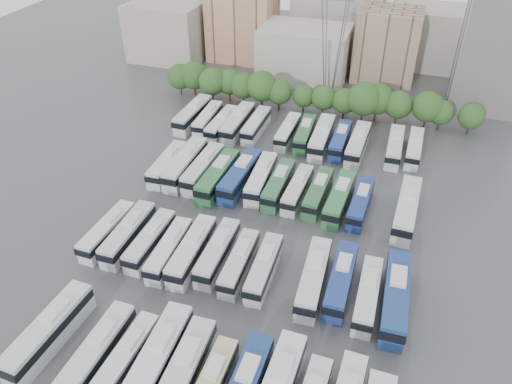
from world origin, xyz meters
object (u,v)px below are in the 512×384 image
(bus_r1_s7, at_px, (239,262))
(bus_r2_s5, at_px, (240,176))
(bus_r3_s7, at_px, (305,134))
(bus_r3_s10, at_px, (358,144))
(bus_r0_s4, at_px, (97,353))
(bus_r3_s6, at_px, (288,131))
(bus_r1_s12, at_px, (368,295))
(bus_r2_s2, at_px, (185,164))
(bus_r2_s3, at_px, (203,168))
(apartment_tower, at_px, (498,45))
(bus_r2_s7, at_px, (279,184))
(bus_r0_s7, at_px, (183,374))
(bus_r3_s12, at_px, (395,146))
(bus_r1_s4, at_px, (169,250))
(bus_r3_s1, at_px, (208,119))
(bus_r2_s1, at_px, (167,164))
(bus_r2_s8, at_px, (298,189))
(bus_r1_s13, at_px, (395,297))
(bus_r3_s13, at_px, (414,148))
(bus_r1_s5, at_px, (192,251))
(bus_r1_s2, at_px, (128,234))
(bus_r2_s11, at_px, (361,203))
(bus_r3_s9, at_px, (340,140))
(bus_r3_s3, at_px, (238,123))
(bus_r3_s2, at_px, (222,124))
(bus_r1_s11, at_px, (341,280))
(electricity_pylon, at_px, (335,12))
(bus_r0_s5, at_px, (127,358))
(bus_r2_s6, at_px, (261,178))
(bus_r1_s8, at_px, (264,268))
(bus_r2_s10, at_px, (340,198))
(bus_r1_s6, at_px, (218,252))
(bus_r3_s4, at_px, (256,125))
(bus_r2_s9, at_px, (318,192))
(bus_r2_s13, at_px, (407,209))
(bus_r0_s6, at_px, (157,361))
(bus_r3_s8, at_px, (322,137))
(bus_r2_s4, at_px, (218,176))
(bus_r1_s1, at_px, (108,231))
(bus_r1_s3, at_px, (150,240))

(bus_r1_s7, bearing_deg, bus_r2_s5, 107.92)
(bus_r3_s7, height_order, bus_r3_s10, bus_r3_s10)
(bus_r0_s4, bearing_deg, bus_r3_s6, 84.21)
(bus_r1_s12, relative_size, bus_r2_s2, 0.84)
(bus_r0_s4, relative_size, bus_r2_s3, 0.97)
(apartment_tower, height_order, bus_r2_s7, apartment_tower)
(bus_r0_s7, bearing_deg, bus_r3_s12, 71.68)
(bus_r1_s4, height_order, bus_r3_s1, bus_r3_s1)
(bus_r2_s1, bearing_deg, bus_r2_s8, -2.31)
(bus_r1_s13, bearing_deg, bus_r3_s13, 88.57)
(bus_r1_s5, distance_m, bus_r2_s1, 22.72)
(bus_r1_s2, distance_m, bus_r2_s7, 24.66)
(bus_r2_s11, distance_m, bus_r3_s9, 19.22)
(bus_r3_s1, distance_m, bus_r3_s13, 39.47)
(bus_r1_s5, xyz_separation_m, bus_r3_s3, (-6.58, 36.30, 0.10))
(bus_r1_s5, xyz_separation_m, bus_r3_s2, (-9.46, 35.24, -0.11))
(bus_r1_s7, bearing_deg, apartment_tower, 62.03)
(apartment_tower, bearing_deg, bus_r1_s11, -106.78)
(bus_r3_s2, bearing_deg, bus_r3_s12, 4.35)
(bus_r1_s12, relative_size, bus_r3_s13, 1.00)
(electricity_pylon, xyz_separation_m, bus_r0_s5, (-6.90, -73.96, -16.98))
(bus_r2_s6, relative_size, bus_r3_s13, 1.09)
(bus_r1_s8, xyz_separation_m, bus_r2_s1, (-23.03, 18.68, 0.07))
(bus_r2_s10, bearing_deg, bus_r2_s11, 2.95)
(bus_r1_s6, relative_size, bus_r2_s11, 1.03)
(bus_r2_s6, bearing_deg, bus_r0_s7, -87.52)
(bus_r1_s5, height_order, bus_r1_s12, bus_r1_s5)
(bus_r1_s11, xyz_separation_m, bus_r2_s7, (-13.27, 17.89, -0.04))
(bus_r0_s4, distance_m, bus_r3_s4, 54.90)
(apartment_tower, distance_m, bus_r0_s5, 91.42)
(electricity_pylon, bearing_deg, bus_r2_s9, -80.94)
(bus_r3_s3, xyz_separation_m, bus_r3_s6, (10.00, 0.12, -0.27))
(apartment_tower, height_order, bus_r2_s13, apartment_tower)
(bus_r0_s7, relative_size, bus_r1_s4, 1.15)
(bus_r2_s1, bearing_deg, bus_r1_s5, -57.18)
(bus_r1_s12, height_order, bus_r3_s13, bus_r3_s13)
(bus_r0_s6, height_order, bus_r2_s3, bus_r0_s6)
(bus_r2_s8, distance_m, bus_r3_s8, 17.30)
(bus_r2_s6, bearing_deg, bus_r3_s7, 76.64)
(bus_r2_s1, xyz_separation_m, bus_r2_s11, (32.80, -0.76, -0.07))
(bus_r1_s12, height_order, bus_r2_s4, bus_r2_s4)
(bus_r1_s1, distance_m, bus_r3_s10, 46.14)
(bus_r1_s11, distance_m, bus_r2_s8, 20.31)
(bus_r1_s2, relative_size, bus_r3_s2, 1.04)
(bus_r1_s3, bearing_deg, bus_r3_s13, 49.16)
(bus_r1_s2, distance_m, bus_r2_s8, 26.74)
(bus_r0_s7, height_order, bus_r1_s1, bus_r0_s7)
(bus_r1_s13, relative_size, bus_r3_s10, 1.07)
(bus_r3_s4, xyz_separation_m, bus_r3_s12, (26.19, -0.14, 0.04))
(bus_r0_s6, distance_m, bus_r1_s8, 18.32)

